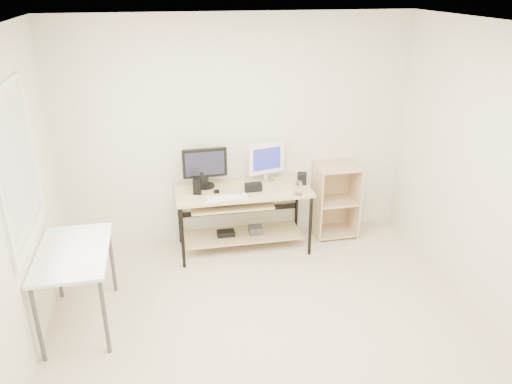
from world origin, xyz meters
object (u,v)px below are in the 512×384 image
object	(u,v)px
desk	(241,206)
white_imac	(267,159)
audio_controller	(197,187)
black_monitor	(205,165)
side_table	(74,259)
shelf_unit	(335,199)

from	to	relation	value
desk	white_imac	bearing A→B (deg)	29.74
audio_controller	black_monitor	bearing A→B (deg)	73.94
side_table	audio_controller	xyz separation A→B (m)	(1.17, 1.02, 0.17)
white_imac	black_monitor	bearing A→B (deg)	169.90
desk	white_imac	xyz separation A→B (m)	(0.33, 0.19, 0.47)
audio_controller	side_table	bearing A→B (deg)	-124.99
side_table	white_imac	bearing A→B (deg)	32.18
black_monitor	audio_controller	xyz separation A→B (m)	(-0.11, -0.19, -0.17)
side_table	black_monitor	world-z (taller)	black_monitor
white_imac	desk	bearing A→B (deg)	-164.25
black_monitor	white_imac	distance (m)	0.71
desk	audio_controller	xyz separation A→B (m)	(-0.48, -0.04, 0.30)
shelf_unit	audio_controller	bearing A→B (deg)	-172.98
desk	shelf_unit	distance (m)	1.19
shelf_unit	black_monitor	bearing A→B (deg)	-179.35
white_imac	audio_controller	bearing A→B (deg)	-177.96
desk	black_monitor	distance (m)	0.62
desk	audio_controller	world-z (taller)	audio_controller
desk	audio_controller	size ratio (longest dim) A/B	8.57
black_monitor	white_imac	world-z (taller)	white_imac
black_monitor	audio_controller	world-z (taller)	black_monitor
shelf_unit	black_monitor	world-z (taller)	black_monitor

